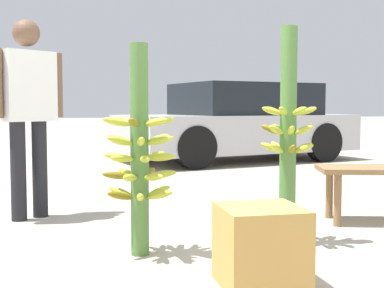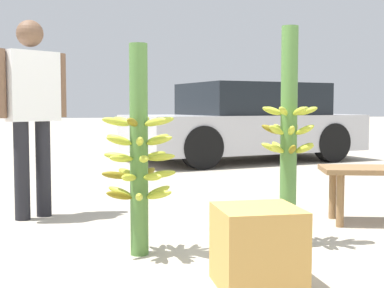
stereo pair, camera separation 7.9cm
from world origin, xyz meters
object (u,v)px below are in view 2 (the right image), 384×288
(banana_stalk_center, at_px, (289,135))
(produce_crate, at_px, (258,247))
(vendor_person, at_px, (31,102))
(parked_car, at_px, (246,123))
(banana_stalk_left, at_px, (139,153))

(banana_stalk_center, relative_size, produce_crate, 3.51)
(banana_stalk_center, distance_m, vendor_person, 2.18)
(banana_stalk_center, distance_m, parked_car, 5.62)
(banana_stalk_center, distance_m, produce_crate, 1.07)
(vendor_person, xyz_separation_m, produce_crate, (1.32, -2.01, -0.77))
(vendor_person, distance_m, produce_crate, 2.53)
(banana_stalk_left, relative_size, banana_stalk_center, 0.90)
(parked_car, distance_m, produce_crate, 6.52)
(banana_stalk_center, relative_size, parked_car, 0.34)
(vendor_person, height_order, produce_crate, vendor_person)
(banana_stalk_left, bearing_deg, produce_crate, -52.98)
(vendor_person, relative_size, parked_car, 0.39)
(vendor_person, distance_m, parked_car, 5.28)
(banana_stalk_center, height_order, produce_crate, banana_stalk_center)
(banana_stalk_center, xyz_separation_m, produce_crate, (-0.47, -0.79, -0.54))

